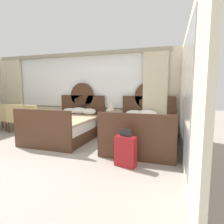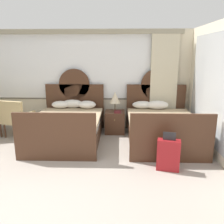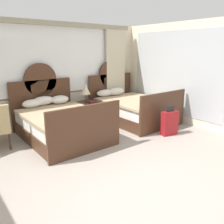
{
  "view_description": "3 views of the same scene",
  "coord_description": "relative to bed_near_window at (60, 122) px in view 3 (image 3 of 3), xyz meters",
  "views": [
    {
      "loc": [
        3.17,
        -2.16,
        1.46
      ],
      "look_at": [
        1.79,
        2.11,
        0.9
      ],
      "focal_mm": 29.62,
      "sensor_mm": 36.0,
      "label": 1
    },
    {
      "loc": [
        1.49,
        -2.79,
        2.06
      ],
      "look_at": [
        1.33,
        2.24,
        0.8
      ],
      "focal_mm": 37.36,
      "sensor_mm": 36.0,
      "label": 2
    },
    {
      "loc": [
        -1.97,
        -2.21,
        2.0
      ],
      "look_at": [
        1.14,
        1.76,
        0.64
      ],
      "focal_mm": 37.45,
      "sensor_mm": 36.0,
      "label": 3
    }
  ],
  "objects": [
    {
      "name": "suitcase_on_floor",
      "position": [
        2.13,
        -1.44,
        -0.07
      ],
      "size": [
        0.43,
        0.25,
        0.72
      ],
      "color": "maroon",
      "rests_on": "ground_plane"
    },
    {
      "name": "wall_right_mirror",
      "position": [
        3.2,
        -1.0,
        0.98
      ],
      "size": [
        0.08,
        4.27,
        2.7
      ],
      "color": "beige",
      "rests_on": "ground_plane"
    },
    {
      "name": "wall_back_window",
      "position": [
        -0.25,
        1.11,
        1.09
      ],
      "size": [
        6.85,
        0.22,
        2.7
      ],
      "color": "beige",
      "rests_on": "ground_plane"
    },
    {
      "name": "bed_near_mirror",
      "position": [
        2.24,
        -0.01,
        -0.0
      ],
      "size": [
        1.61,
        2.19,
        1.67
      ],
      "color": "#472B1C",
      "rests_on": "ground_plane"
    },
    {
      "name": "nightstand_between_beds",
      "position": [
        1.12,
        0.64,
        -0.08
      ],
      "size": [
        0.52,
        0.54,
        0.58
      ],
      "color": "#472B1C",
      "rests_on": "ground_plane"
    },
    {
      "name": "bed_near_window",
      "position": [
        0.0,
        0.0,
        0.0
      ],
      "size": [
        1.61,
        2.19,
        1.67
      ],
      "color": "#472B1C",
      "rests_on": "ground_plane"
    },
    {
      "name": "table_lamp_on_nightstand",
      "position": [
        1.13,
        0.69,
        0.57
      ],
      "size": [
        0.27,
        0.27,
        0.52
      ],
      "color": "brown",
      "rests_on": "nightstand_between_beds"
    },
    {
      "name": "book_on_nightstand",
      "position": [
        1.2,
        0.53,
        0.23
      ],
      "size": [
        0.18,
        0.26,
        0.03
      ],
      "color": "maroon",
      "rests_on": "nightstand_between_beds"
    },
    {
      "name": "ground_plane",
      "position": [
        -0.25,
        -2.56,
        -0.37
      ],
      "size": [
        24.0,
        24.0,
        0.0
      ],
      "primitive_type": "plane",
      "color": "#9E9389"
    }
  ]
}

